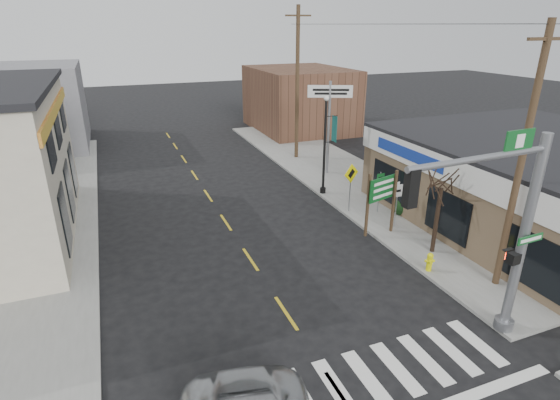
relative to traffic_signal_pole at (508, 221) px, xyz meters
name	(u,v)px	position (x,y,z in m)	size (l,w,h in m)	color
ground	(343,398)	(-5.41, -0.53, -4.07)	(140.00, 140.00, 0.00)	black
sidewalk_right	(369,191)	(3.59, 12.47, -4.00)	(6.00, 38.00, 0.13)	slate
sidewalk_left	(27,243)	(-14.41, 12.47, -4.00)	(6.00, 38.00, 0.13)	slate
center_line	(250,259)	(-5.41, 7.47, -4.06)	(0.12, 56.00, 0.01)	gold
crosswalk	(336,387)	(-5.41, -0.13, -4.06)	(11.00, 2.20, 0.01)	silver
thrift_store	(548,187)	(9.09, 5.47, -2.07)	(12.00, 14.00, 4.00)	brown
bldg_distant_right	(299,99)	(6.59, 29.47, -1.27)	(8.00, 10.00, 5.60)	brown
bldg_distant_left	(22,108)	(-16.41, 31.47, -0.87)	(9.00, 10.00, 6.40)	slate
traffic_signal_pole	(508,221)	(0.00, 0.00, 0.00)	(5.23, 0.39, 6.62)	gray
guide_sign	(382,195)	(0.89, 7.34, -1.99)	(1.74, 0.14, 3.04)	#453220
fire_hydrant	(430,261)	(0.89, 3.79, -3.51)	(0.24, 0.24, 0.78)	#E0DD08
ped_crossing_sign	(351,179)	(0.93, 10.20, -2.15)	(1.01, 0.07, 2.60)	gray
lamp_post	(326,138)	(0.95, 13.15, -0.69)	(0.73, 0.57, 5.59)	black
dance_center_sign	(330,104)	(2.83, 16.41, 0.59)	(2.79, 0.18, 5.92)	gray
bare_tree	(443,176)	(2.09, 5.02, -0.49)	(2.19, 2.19, 4.38)	black
shrub_front	(475,241)	(3.76, 4.35, -3.46)	(1.28, 1.28, 0.96)	#18331C
shrub_back	(402,206)	(3.36, 8.93, -3.55)	(1.03, 1.03, 0.77)	#16331A
utility_pole_near	(521,162)	(2.67, 2.11, 0.86)	(1.63, 0.24, 9.35)	#483A20
utility_pole_far	(297,83)	(2.42, 20.57, 1.38)	(1.80, 0.27, 10.37)	#3D2B1D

